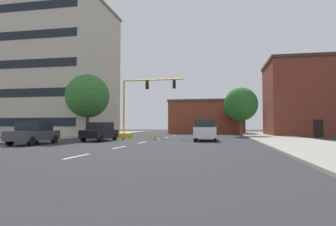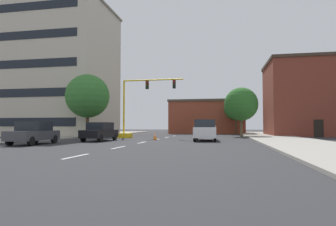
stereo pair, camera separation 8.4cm
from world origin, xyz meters
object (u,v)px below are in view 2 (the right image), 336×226
object	(u,v)px
tree_right_far	(236,108)
tree_left_near	(88,96)
traffic_cone_roadside_b	(155,136)
traffic_signal_gantry	(132,119)
sedan_dark_gray_near_left	(34,133)
traffic_cone_roadside_a	(155,137)
pickup_truck_white	(205,130)
tree_right_mid	(241,104)
sedan_black_mid_left	(100,131)

from	to	relation	value
tree_right_far	tree_left_near	distance (m)	24.65
traffic_cone_roadside_b	traffic_signal_gantry	bearing A→B (deg)	140.79
traffic_signal_gantry	tree_left_near	distance (m)	5.84
tree_right_far	sedan_dark_gray_near_left	xyz separation A→B (m)	(-16.34, -28.57, -3.39)
traffic_cone_roadside_a	traffic_cone_roadside_b	distance (m)	1.35
traffic_signal_gantry	traffic_cone_roadside_b	bearing A→B (deg)	-39.21
traffic_signal_gantry	pickup_truck_white	xyz separation A→B (m)	(8.83, -4.54, -1.20)
traffic_signal_gantry	traffic_cone_roadside_a	size ratio (longest dim) A/B	12.33
traffic_signal_gantry	tree_right_mid	bearing A→B (deg)	25.99
sedan_dark_gray_near_left	traffic_cone_roadside_a	bearing A→B (deg)	48.05
tree_left_near	sedan_black_mid_left	size ratio (longest dim) A/B	1.63
tree_left_near	traffic_cone_roadside_b	xyz separation A→B (m)	(8.52, -1.77, -4.52)
tree_right_far	pickup_truck_white	bearing A→B (deg)	-100.53
tree_right_mid	traffic_signal_gantry	bearing A→B (deg)	-154.01
sedan_black_mid_left	traffic_cone_roadside_a	world-z (taller)	sedan_black_mid_left
traffic_cone_roadside_a	traffic_cone_roadside_b	world-z (taller)	traffic_cone_roadside_b
pickup_truck_white	traffic_cone_roadside_a	distance (m)	5.05
pickup_truck_white	traffic_cone_roadside_a	xyz separation A→B (m)	(-4.99, 0.41, -0.66)
traffic_cone_roadside_b	tree_right_mid	bearing A→B (deg)	44.04
tree_right_far	tree_left_near	bearing A→B (deg)	-135.96
tree_right_far	sedan_black_mid_left	bearing A→B (deg)	-120.16
traffic_signal_gantry	pickup_truck_white	world-z (taller)	traffic_signal_gantry
tree_left_near	traffic_cone_roadside_a	world-z (taller)	tree_left_near
traffic_signal_gantry	traffic_cone_roadside_b	size ratio (longest dim) A/B	10.58
tree_right_mid	sedan_black_mid_left	distance (m)	19.36
traffic_signal_gantry	sedan_dark_gray_near_left	world-z (taller)	traffic_signal_gantry
pickup_truck_white	sedan_dark_gray_near_left	bearing A→B (deg)	-147.54
pickup_truck_white	traffic_cone_roadside_a	world-z (taller)	pickup_truck_white
pickup_truck_white	tree_right_mid	bearing A→B (deg)	69.45
tree_right_mid	tree_right_far	size ratio (longest dim) A/B	1.03
sedan_black_mid_left	traffic_cone_roadside_b	world-z (taller)	sedan_black_mid_left
pickup_truck_white	traffic_cone_roadside_b	size ratio (longest dim) A/B	7.23
tree_left_near	sedan_dark_gray_near_left	size ratio (longest dim) A/B	1.62
pickup_truck_white	traffic_cone_roadside_b	xyz separation A→B (m)	(-5.36, 1.71, -0.60)
sedan_black_mid_left	traffic_signal_gantry	bearing A→B (deg)	83.73
sedan_dark_gray_near_left	traffic_signal_gantry	bearing A→B (deg)	73.57
traffic_cone_roadside_b	traffic_cone_roadside_a	bearing A→B (deg)	-74.07
traffic_signal_gantry	tree_right_far	bearing A→B (deg)	51.78
traffic_cone_roadside_b	sedan_black_mid_left	bearing A→B (deg)	-135.20
tree_right_mid	traffic_cone_roadside_b	bearing A→B (deg)	-135.96
tree_right_mid	sedan_black_mid_left	xyz separation A→B (m)	(-13.65, -13.32, -3.35)
sedan_dark_gray_near_left	traffic_cone_roadside_a	xyz separation A→B (m)	(7.52, 8.37, -0.57)
tree_left_near	traffic_cone_roadside_b	distance (m)	9.81
pickup_truck_white	sedan_dark_gray_near_left	size ratio (longest dim) A/B	1.19
tree_left_near	traffic_cone_roadside_b	size ratio (longest dim) A/B	9.86
tree_right_mid	pickup_truck_white	world-z (taller)	tree_right_mid
tree_right_far	traffic_cone_roadside_b	bearing A→B (deg)	-115.94
tree_left_near	sedan_black_mid_left	xyz separation A→B (m)	(4.29, -5.98, -4.01)
pickup_truck_white	sedan_dark_gray_near_left	distance (m)	14.83
traffic_cone_roadside_a	traffic_cone_roadside_b	size ratio (longest dim) A/B	0.86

